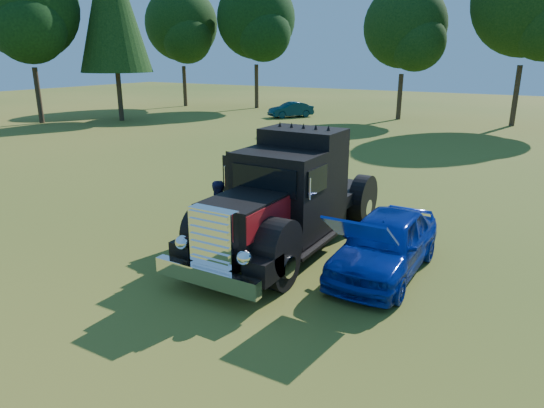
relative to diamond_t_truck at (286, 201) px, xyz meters
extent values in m
plane|color=#335519|center=(-1.24, -2.02, -1.28)|extent=(120.00, 120.00, 0.00)
cylinder|color=#2D2116|center=(-27.24, 11.98, 0.70)|extent=(0.36, 0.36, 3.96)
sphere|color=black|center=(-27.24, 11.98, 6.64)|extent=(7.04, 7.04, 7.04)
sphere|color=black|center=(-25.92, 11.10, 5.32)|extent=(4.84, 4.84, 4.84)
cylinder|color=#2D2116|center=(2.76, 27.98, 0.79)|extent=(0.36, 0.36, 4.14)
sphere|color=black|center=(2.76, 27.98, 7.00)|extent=(7.36, 7.36, 7.36)
cylinder|color=#2D2116|center=(-5.24, 27.48, 0.43)|extent=(0.36, 0.36, 3.42)
sphere|color=black|center=(-5.24, 27.48, 5.56)|extent=(6.08, 6.08, 6.08)
sphere|color=black|center=(-4.10, 26.72, 4.42)|extent=(4.18, 4.18, 4.18)
cylinder|color=#2D2116|center=(-26.24, 26.98, 0.61)|extent=(0.36, 0.36, 3.78)
sphere|color=black|center=(-26.24, 26.98, 6.28)|extent=(6.72, 6.72, 6.72)
sphere|color=black|center=(-24.98, 26.14, 5.02)|extent=(4.62, 4.62, 4.62)
cylinder|color=#2D2116|center=(-19.24, 28.98, 0.70)|extent=(0.36, 0.36, 3.96)
sphere|color=black|center=(-19.24, 28.98, 6.64)|extent=(7.04, 7.04, 7.04)
sphere|color=black|center=(-17.92, 28.10, 5.32)|extent=(4.84, 4.84, 4.84)
cylinder|color=#2D2116|center=(-23.24, 15.98, 1.06)|extent=(0.36, 0.36, 4.68)
cone|color=black|center=(-23.24, 15.98, 7.17)|extent=(5.20, 5.20, 9.75)
cylinder|color=black|center=(-1.04, -2.08, -0.73)|extent=(0.32, 1.10, 1.10)
cylinder|color=black|center=(1.06, -2.08, -0.73)|extent=(0.32, 1.10, 1.10)
cylinder|color=black|center=(-1.04, 2.72, -0.73)|extent=(0.32, 1.10, 1.10)
cylinder|color=black|center=(1.06, 2.72, -0.73)|extent=(0.32, 1.10, 1.10)
cylinder|color=black|center=(-0.71, 2.72, -0.73)|extent=(0.32, 1.10, 1.10)
cylinder|color=black|center=(0.73, 2.72, -0.73)|extent=(0.32, 1.10, 1.10)
cube|color=black|center=(0.01, 0.52, -0.66)|extent=(1.60, 6.40, 0.28)
cube|color=white|center=(0.01, -3.33, -0.73)|extent=(2.50, 0.22, 0.36)
cube|color=white|center=(0.01, -3.03, -0.03)|extent=(1.05, 0.30, 1.30)
cube|color=black|center=(0.01, -1.98, 0.02)|extent=(1.35, 1.80, 1.10)
cube|color=maroon|center=(-0.68, -1.98, 0.22)|extent=(0.02, 1.80, 0.60)
cube|color=maroon|center=(0.70, -1.98, 0.22)|extent=(0.02, 1.80, 0.60)
cylinder|color=black|center=(-0.94, -2.08, -0.33)|extent=(0.55, 1.24, 1.24)
cylinder|color=black|center=(0.96, -2.08, -0.33)|extent=(0.55, 1.24, 1.24)
sphere|color=white|center=(-0.77, -3.10, -0.23)|extent=(0.32, 0.32, 0.32)
sphere|color=white|center=(0.79, -3.10, -0.23)|extent=(0.32, 0.32, 0.32)
cube|color=black|center=(0.01, -0.43, 0.27)|extent=(2.05, 1.30, 2.10)
cube|color=black|center=(0.01, -1.10, 0.77)|extent=(1.70, 0.05, 0.65)
cube|color=black|center=(0.01, 0.87, 0.47)|extent=(2.05, 1.30, 2.50)
cube|color=black|center=(0.01, 2.52, -0.33)|extent=(2.00, 2.00, 0.35)
cube|color=black|center=(-1.56, 0.12, 0.17)|extent=(1.09, 0.26, 1.50)
cube|color=#9B4116|center=(-1.57, 0.17, 0.02)|extent=(0.84, 0.17, 0.75)
imported|color=#082FB6|center=(2.65, -0.13, -0.57)|extent=(1.68, 4.17, 1.42)
cube|color=#082FB6|center=(2.65, -1.83, 0.27)|extent=(1.30, 0.93, 0.67)
imported|color=#1A203D|center=(-1.71, 0.22, -0.42)|extent=(0.54, 0.71, 1.73)
imported|color=#22374F|center=(-1.59, -0.65, -0.41)|extent=(1.02, 1.07, 1.73)
imported|color=#093B38|center=(-13.09, 24.40, -0.69)|extent=(3.13, 3.65, 1.19)
camera|label=1|loc=(5.66, -10.29, 3.54)|focal=32.00mm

